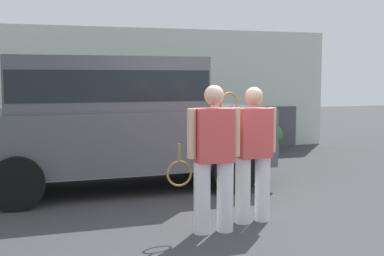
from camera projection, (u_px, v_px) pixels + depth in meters
name	position (u px, v px, depth m)	size (l,w,h in m)	color
ground_plane	(245.00, 224.00, 6.08)	(40.00, 40.00, 0.00)	#38383A
house_frontage	(138.00, 94.00, 11.77)	(9.56, 0.40, 2.86)	silver
parked_suv	(113.00, 116.00, 7.95)	(4.62, 2.20, 2.05)	#4C4F54
tennis_player_man	(213.00, 157.00, 5.67)	(0.88, 0.27, 1.67)	white
tennis_player_woman	(253.00, 152.00, 6.08)	(0.75, 0.28, 1.64)	white
potted_plant_by_porch	(272.00, 137.00, 11.73)	(0.50, 0.50, 0.67)	gray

